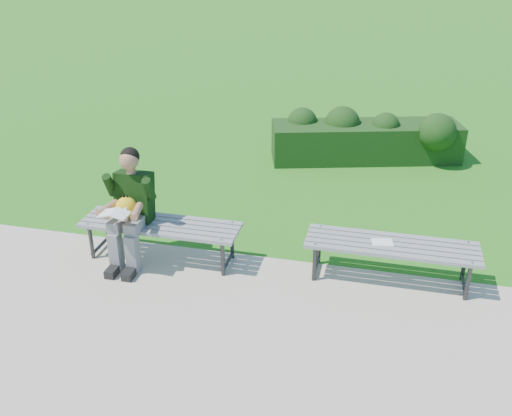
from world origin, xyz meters
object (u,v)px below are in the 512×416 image
(bench_left, at_px, (161,228))
(bench_right, at_px, (391,248))
(hedge, at_px, (367,137))
(seated_boy, at_px, (130,204))
(paper_sheet, at_px, (382,242))

(bench_left, relative_size, bench_right, 1.00)
(hedge, relative_size, seated_boy, 2.38)
(hedge, bearing_deg, seated_boy, -121.67)
(hedge, distance_m, bench_right, 3.65)
(bench_left, distance_m, paper_sheet, 2.44)
(seated_boy, relative_size, paper_sheet, 5.40)
(bench_left, relative_size, paper_sheet, 7.40)
(hedge, height_order, seated_boy, seated_boy)
(paper_sheet, bearing_deg, seated_boy, -175.21)
(bench_right, distance_m, seated_boy, 2.86)
(paper_sheet, bearing_deg, bench_right, 0.00)
(bench_left, height_order, paper_sheet, bench_left)
(hedge, distance_m, seated_boy, 4.54)
(seated_boy, bearing_deg, bench_left, 17.40)
(seated_boy, bearing_deg, paper_sheet, 4.79)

